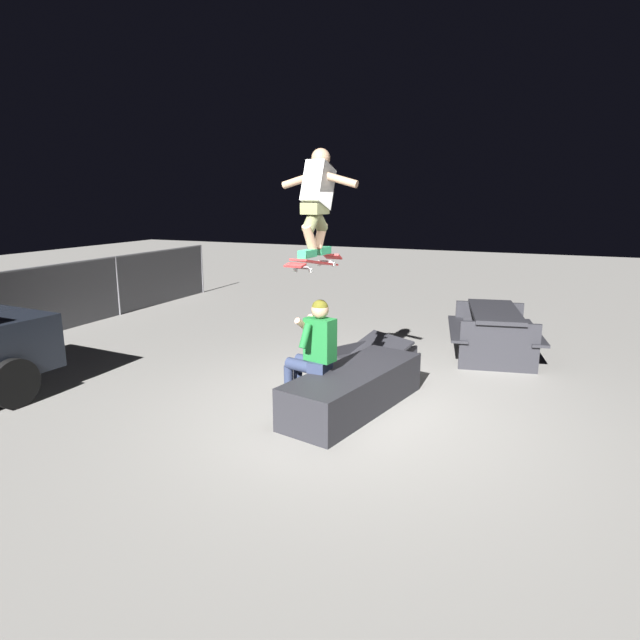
% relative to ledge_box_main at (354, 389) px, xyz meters
% --- Properties ---
extents(ground_plane, '(40.00, 40.00, 0.00)m').
position_rel_ledge_box_main_xyz_m(ground_plane, '(-0.10, -0.03, -0.24)').
color(ground_plane, gray).
extents(ledge_box_main, '(2.20, 1.15, 0.49)m').
position_rel_ledge_box_main_xyz_m(ledge_box_main, '(0.00, 0.00, 0.00)').
color(ledge_box_main, '#28282D').
rests_on(ledge_box_main, ground).
extents(person_sitting_on_ledge, '(0.59, 0.78, 1.32)m').
position_rel_ledge_box_main_xyz_m(person_sitting_on_ledge, '(-0.16, 0.46, 0.49)').
color(person_sitting_on_ledge, '#2D3856').
rests_on(person_sitting_on_ledge, ground).
extents(skateboard, '(1.03, 0.25, 0.15)m').
position_rel_ledge_box_main_xyz_m(skateboard, '(-0.34, 0.35, 1.51)').
color(skateboard, '#B72D2D').
extents(skater_airborne, '(0.62, 0.89, 1.12)m').
position_rel_ledge_box_main_xyz_m(skater_airborne, '(-0.28, 0.34, 2.20)').
color(skater_airborne, '#2D9E66').
extents(kicker_ramp, '(1.27, 1.25, 0.42)m').
position_rel_ledge_box_main_xyz_m(kicker_ramp, '(1.93, 0.39, -0.17)').
color(kicker_ramp, '#28282D').
rests_on(kicker_ramp, ground).
extents(picnic_table_back, '(1.93, 1.65, 0.75)m').
position_rel_ledge_box_main_xyz_m(picnic_table_back, '(2.88, -1.29, 0.26)').
color(picnic_table_back, '#28282D').
rests_on(picnic_table_back, ground).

